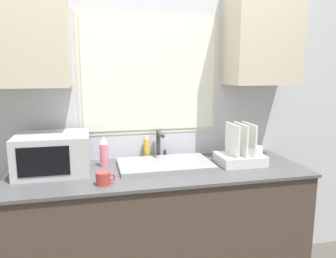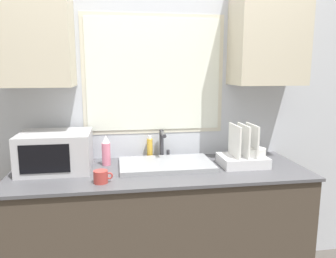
{
  "view_description": "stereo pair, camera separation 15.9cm",
  "coord_description": "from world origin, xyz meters",
  "px_view_note": "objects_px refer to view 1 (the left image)",
  "views": [
    {
      "loc": [
        -0.43,
        -1.73,
        1.59
      ],
      "look_at": [
        0.05,
        0.3,
        1.21
      ],
      "focal_mm": 35.0,
      "sensor_mm": 36.0,
      "label": 1
    },
    {
      "loc": [
        -0.28,
        -1.76,
        1.59
      ],
      "look_at": [
        0.05,
        0.3,
        1.21
      ],
      "focal_mm": 35.0,
      "sensor_mm": 36.0,
      "label": 2
    }
  ],
  "objects_px": {
    "microwave": "(53,154)",
    "spray_bottle": "(104,152)",
    "mug_near_sink": "(103,178)",
    "faucet": "(160,142)",
    "soap_bottle": "(147,148)",
    "dish_rack": "(241,154)"
  },
  "relations": [
    {
      "from": "microwave",
      "to": "spray_bottle",
      "type": "distance_m",
      "value": 0.33
    },
    {
      "from": "mug_near_sink",
      "to": "faucet",
      "type": "bearing_deg",
      "value": 47.31
    },
    {
      "from": "mug_near_sink",
      "to": "soap_bottle",
      "type": "bearing_deg",
      "value": 56.12
    },
    {
      "from": "faucet",
      "to": "microwave",
      "type": "xyz_separation_m",
      "value": [
        -0.74,
        -0.16,
        -0.0
      ]
    },
    {
      "from": "faucet",
      "to": "dish_rack",
      "type": "bearing_deg",
      "value": -26.25
    },
    {
      "from": "faucet",
      "to": "microwave",
      "type": "relative_size",
      "value": 0.47
    },
    {
      "from": "microwave",
      "to": "dish_rack",
      "type": "distance_m",
      "value": 1.28
    },
    {
      "from": "dish_rack",
      "to": "mug_near_sink",
      "type": "bearing_deg",
      "value": -168.01
    },
    {
      "from": "spray_bottle",
      "to": "microwave",
      "type": "bearing_deg",
      "value": -169.0
    },
    {
      "from": "microwave",
      "to": "dish_rack",
      "type": "bearing_deg",
      "value": -4.49
    },
    {
      "from": "soap_bottle",
      "to": "mug_near_sink",
      "type": "xyz_separation_m",
      "value": [
        -0.34,
        -0.51,
        -0.04
      ]
    },
    {
      "from": "spray_bottle",
      "to": "soap_bottle",
      "type": "relative_size",
      "value": 1.24
    },
    {
      "from": "microwave",
      "to": "mug_near_sink",
      "type": "xyz_separation_m",
      "value": [
        0.3,
        -0.31,
        -0.09
      ]
    },
    {
      "from": "dish_rack",
      "to": "mug_near_sink",
      "type": "xyz_separation_m",
      "value": [
        -0.97,
        -0.21,
        -0.04
      ]
    },
    {
      "from": "microwave",
      "to": "mug_near_sink",
      "type": "height_order",
      "value": "microwave"
    },
    {
      "from": "dish_rack",
      "to": "soap_bottle",
      "type": "xyz_separation_m",
      "value": [
        -0.63,
        0.3,
        0.0
      ]
    },
    {
      "from": "spray_bottle",
      "to": "mug_near_sink",
      "type": "distance_m",
      "value": 0.38
    },
    {
      "from": "spray_bottle",
      "to": "mug_near_sink",
      "type": "height_order",
      "value": "spray_bottle"
    },
    {
      "from": "faucet",
      "to": "dish_rack",
      "type": "height_order",
      "value": "dish_rack"
    },
    {
      "from": "microwave",
      "to": "dish_rack",
      "type": "height_order",
      "value": "dish_rack"
    },
    {
      "from": "spray_bottle",
      "to": "mug_near_sink",
      "type": "bearing_deg",
      "value": -93.29
    },
    {
      "from": "faucet",
      "to": "soap_bottle",
      "type": "distance_m",
      "value": 0.11
    }
  ]
}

